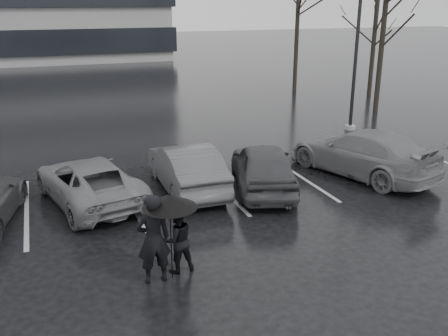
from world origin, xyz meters
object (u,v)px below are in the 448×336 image
car_main (263,166)px  car_west_a (186,167)px  lamp_post (357,40)px  car_east (362,152)px  car_west_b (89,181)px  tree_east (383,32)px  tree_ne (374,36)px  tree_north (297,21)px  pedestrian_left (153,239)px  pedestrian_right (177,240)px

car_main → car_west_a: car_main is taller
lamp_post → car_east: bearing=-120.8°
car_west_a → car_west_b: (-2.87, -0.02, -0.08)m
car_main → tree_east: bearing=-124.1°
tree_ne → car_west_b: bearing=-147.2°
lamp_post → car_west_b: bearing=-158.7°
car_west_b → car_west_a: bearing=167.4°
car_west_a → car_west_b: bearing=1.2°
car_west_b → car_main: bearing=158.6°
car_main → tree_north: (9.23, 15.20, 3.53)m
lamp_post → car_main: bearing=-141.6°
car_east → pedestrian_left: (-7.89, -4.14, 0.20)m
car_west_a → pedestrian_right: 4.83m
car_main → car_west_b: size_ratio=0.93×
tree_east → tree_north: 7.08m
car_west_b → lamp_post: (11.80, 4.61, 3.27)m
car_west_b → pedestrian_right: bearing=93.2°
car_west_b → tree_east: bearing=-167.0°
pedestrian_left → tree_ne: 23.66m
pedestrian_left → lamp_post: lamp_post is taller
car_west_a → tree_ne: (14.91, 11.44, 2.79)m
car_main → pedestrian_left: (-4.28, -4.05, 0.23)m
car_east → tree_ne: bearing=-144.3°
pedestrian_right → lamp_post: size_ratio=0.17×
pedestrian_right → tree_north: tree_north is taller
car_east → pedestrian_right: 8.31m
pedestrian_left → tree_east: (14.51, 12.25, 3.05)m
car_west_a → tree_north: tree_north is taller
car_main → car_west_a: (-2.18, 0.76, -0.01)m
car_west_b → tree_north: (14.28, 14.46, 3.62)m
car_east → lamp_post: size_ratio=0.61×
pedestrian_left → tree_north: (13.51, 19.25, 3.30)m
pedestrian_right → tree_east: tree_east is taller
car_main → tree_east: 13.51m
pedestrian_right → tree_north: 23.27m
car_west_a → car_east: bearing=174.1°
car_west_a → tree_north: (11.41, 14.44, 3.54)m
car_east → pedestrian_right: car_east is taller
car_west_a → pedestrian_left: (-2.10, -4.82, 0.24)m
car_east → pedestrian_left: size_ratio=2.72×
car_main → car_west_a: 2.31m
lamp_post → tree_east: (3.47, 2.85, 0.10)m
lamp_post → tree_north: (2.47, 9.85, 0.35)m
car_west_a → tree_north: bearing=-127.6°
car_main → car_east: car_east is taller
car_west_a → pedestrian_left: 5.26m
car_west_a → tree_ne: 18.99m
lamp_post → pedestrian_left: bearing=-139.5°
tree_north → tree_ne: bearing=-40.6°
car_main → tree_east: tree_east is taller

